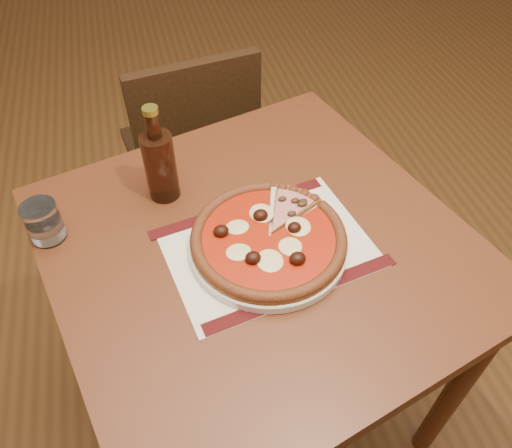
# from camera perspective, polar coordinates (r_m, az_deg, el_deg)

# --- Properties ---
(table) EXTENTS (0.98, 0.98, 0.75)m
(table) POSITION_cam_1_polar(r_m,az_deg,el_deg) (1.08, 0.27, -5.51)
(table) COLOR #5D2A16
(table) RESTS_ON ground
(chair_far) EXTENTS (0.44, 0.44, 0.82)m
(chair_far) POSITION_cam_1_polar(r_m,az_deg,el_deg) (1.68, -7.23, 8.73)
(chair_far) COLOR black
(chair_far) RESTS_ON ground
(placemat) EXTENTS (0.43, 0.34, 0.00)m
(placemat) POSITION_cam_1_polar(r_m,az_deg,el_deg) (0.99, 1.42, -2.69)
(placemat) COLOR beige
(placemat) RESTS_ON table
(plate) EXTENTS (0.31, 0.31, 0.02)m
(plate) POSITION_cam_1_polar(r_m,az_deg,el_deg) (0.98, 1.43, -2.32)
(plate) COLOR white
(plate) RESTS_ON placemat
(pizza) EXTENTS (0.30, 0.30, 0.04)m
(pizza) POSITION_cam_1_polar(r_m,az_deg,el_deg) (0.97, 1.44, -1.56)
(pizza) COLOR brown
(pizza) RESTS_ON plate
(ham_slice) EXTENTS (0.13, 0.13, 0.02)m
(ham_slice) POSITION_cam_1_polar(r_m,az_deg,el_deg) (1.03, 4.11, 2.14)
(ham_slice) COLOR brown
(ham_slice) RESTS_ON plate
(water_glass) EXTENTS (0.08, 0.08, 0.08)m
(water_glass) POSITION_cam_1_polar(r_m,az_deg,el_deg) (1.06, -23.11, 0.22)
(water_glass) COLOR white
(water_glass) RESTS_ON table
(bottle) EXTENTS (0.07, 0.07, 0.22)m
(bottle) POSITION_cam_1_polar(r_m,az_deg,el_deg) (1.06, -10.93, 6.82)
(bottle) COLOR #36190D
(bottle) RESTS_ON table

